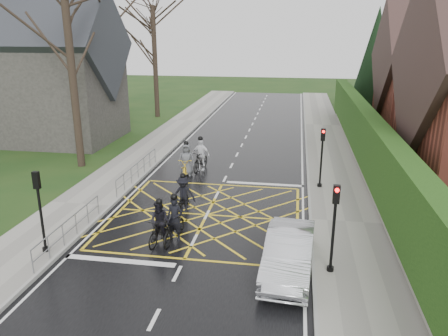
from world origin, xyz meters
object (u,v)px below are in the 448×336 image
(cyclist_back, at_px, (160,226))
(car, at_px, (289,253))
(cyclist_rear, at_px, (174,226))
(cyclist_front, at_px, (201,158))
(cyclist_lead, at_px, (186,164))
(cyclist_mid, at_px, (183,199))

(cyclist_back, relative_size, car, 0.42)
(car, bearing_deg, cyclist_rear, 163.24)
(cyclist_back, relative_size, cyclist_front, 0.89)
(cyclist_rear, bearing_deg, car, -14.31)
(cyclist_back, bearing_deg, cyclist_lead, 106.38)
(cyclist_rear, xyz_separation_m, cyclist_lead, (-1.50, 7.85, 0.07))
(cyclist_front, distance_m, cyclist_lead, 1.21)
(cyclist_mid, bearing_deg, car, -42.76)
(cyclist_mid, bearing_deg, cyclist_lead, 102.24)
(cyclist_mid, relative_size, cyclist_front, 0.91)
(cyclist_rear, height_order, cyclist_front, cyclist_front)
(cyclist_rear, bearing_deg, cyclist_lead, 106.92)
(car, bearing_deg, cyclist_front, 120.52)
(cyclist_rear, xyz_separation_m, cyclist_front, (-0.91, 8.90, 0.13))
(cyclist_rear, bearing_deg, cyclist_front, 101.94)
(cyclist_lead, bearing_deg, car, -66.27)
(cyclist_rear, bearing_deg, cyclist_mid, 103.39)
(cyclist_rear, height_order, car, cyclist_rear)
(cyclist_mid, relative_size, cyclist_lead, 0.89)
(cyclist_mid, bearing_deg, cyclist_front, 94.79)
(cyclist_front, bearing_deg, cyclist_rear, -73.89)
(cyclist_back, height_order, cyclist_lead, cyclist_lead)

